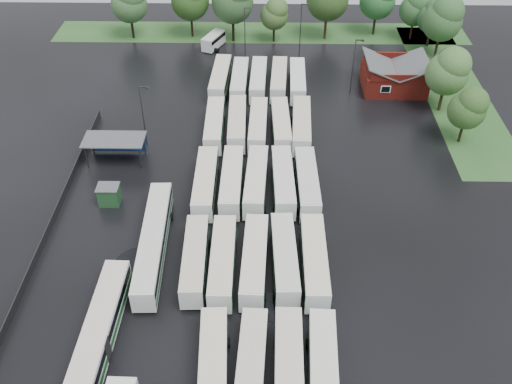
{
  "coord_description": "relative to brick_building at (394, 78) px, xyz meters",
  "views": [
    {
      "loc": [
        2.93,
        -41.61,
        45.92
      ],
      "look_at": [
        2.0,
        12.0,
        2.5
      ],
      "focal_mm": 40.0,
      "sensor_mm": 36.0,
      "label": 1
    }
  ],
  "objects": [
    {
      "name": "ground",
      "position": [
        -24.0,
        -42.77,
        -1.87
      ],
      "size": [
        160.0,
        160.0,
        0.0
      ],
      "primitive_type": "plane",
      "color": "black",
      "rests_on": "ground"
    },
    {
      "name": "brick_building",
      "position": [
        0.0,
        0.0,
        0.0
      ],
      "size": [
        10.07,
        8.6,
        5.39
      ],
      "color": "maroon",
      "rests_on": "ground"
    },
    {
      "name": "wash_shed",
      "position": [
        -41.2,
        -20.74,
        1.12
      ],
      "size": [
        8.2,
        4.2,
        3.58
      ],
      "color": "#2D2D30",
      "rests_on": "ground"
    },
    {
      "name": "utility_hut",
      "position": [
        -40.2,
        -30.17,
        -0.55
      ],
      "size": [
        2.7,
        2.2,
        2.62
      ],
      "color": "#1B4521",
      "rests_on": "ground"
    },
    {
      "name": "grass_strip_north",
      "position": [
        -22.0,
        22.03,
        -1.86
      ],
      "size": [
        80.0,
        10.0,
        0.01
      ],
      "primitive_type": "cube",
      "color": "#2D5B25",
      "rests_on": "ground"
    },
    {
      "name": "grass_strip_east",
      "position": [
        10.0,
        0.03,
        -1.86
      ],
      "size": [
        10.0,
        50.0,
        0.01
      ],
      "primitive_type": "cube",
      "color": "#2D5B25",
      "rests_on": "ground"
    },
    {
      "name": "west_fence",
      "position": [
        -46.2,
        -34.77,
        -1.27
      ],
      "size": [
        0.1,
        50.0,
        1.2
      ],
      "primitive_type": "cube",
      "color": "#2D2D30",
      "rests_on": "ground"
    },
    {
      "name": "bus_r1c1",
      "position": [
        -25.39,
        -55.01,
        -0.06
      ],
      "size": [
        3.1,
        11.89,
        3.28
      ],
      "rotation": [
        0.0,
        0.0,
        0.05
      ],
      "color": "silver",
      "rests_on": "ground"
    },
    {
      "name": "bus_r1c2",
      "position": [
        -22.04,
        -54.91,
        -0.09
      ],
      "size": [
        3.02,
        11.69,
        3.23
      ],
      "rotation": [
        0.0,
        0.0,
        -0.05
      ],
      "color": "silver",
      "rests_on": "ground"
    },
    {
      "name": "bus_r1c3",
      "position": [
        -18.68,
        -55.01,
        -0.03
      ],
      "size": [
        2.76,
        12.02,
        3.33
      ],
      "rotation": [
        0.0,
        0.0,
        -0.02
      ],
      "color": "silver",
      "rests_on": "ground"
    },
    {
      "name": "bus_r1c4",
      "position": [
        -15.63,
        -54.98,
        -0.07
      ],
      "size": [
        3.04,
        11.82,
        3.26
      ],
      "rotation": [
        0.0,
        0.0,
        -0.05
      ],
      "color": "silver",
      "rests_on": "ground"
    },
    {
      "name": "bus_r2c0",
      "position": [
        -28.38,
        -41.5,
        -0.1
      ],
      "size": [
        2.8,
        11.61,
        3.21
      ],
      "rotation": [
        0.0,
        0.0,
        0.03
      ],
      "color": "silver",
      "rests_on": "ground"
    },
    {
      "name": "bus_r2c1",
      "position": [
        -25.37,
        -41.82,
        -0.04
      ],
      "size": [
        2.61,
        11.95,
        3.32
      ],
      "rotation": [
        0.0,
        0.0,
        0.01
      ],
      "color": "silver",
      "rests_on": "ground"
    },
    {
      "name": "bus_r2c2",
      "position": [
        -21.98,
        -41.61,
        -0.03
      ],
      "size": [
        2.97,
        12.07,
        3.34
      ],
      "rotation": [
        0.0,
        0.0,
        -0.04
      ],
      "color": "silver",
      "rests_on": "ground"
    },
    {
      "name": "bus_r2c3",
      "position": [
        -18.74,
        -41.22,
        -0.05
      ],
      "size": [
        3.01,
        11.94,
        3.3
      ],
      "rotation": [
        0.0,
        0.0,
        0.04
      ],
      "color": "silver",
      "rests_on": "ground"
    },
    {
      "name": "bus_r2c4",
      "position": [
        -15.58,
        -41.58,
        -0.01
      ],
      "size": [
        2.6,
        12.15,
        3.38
      ],
      "rotation": [
        0.0,
        0.0,
        -0.0
      ],
      "color": "silver",
      "rests_on": "ground"
    },
    {
      "name": "bus_r3c0",
      "position": [
        -28.39,
        -28.2,
        -0.01
      ],
      "size": [
        2.68,
        12.11,
        3.37
      ],
      "rotation": [
        0.0,
        0.0,
        0.01
      ],
      "color": "silver",
      "rests_on": "ground"
    },
    {
      "name": "bus_r3c1",
      "position": [
        -25.11,
        -27.89,
        -0.03
      ],
      "size": [
        2.64,
        12.04,
        3.35
      ],
      "rotation": [
        0.0,
        0.0,
        -0.01
      ],
      "color": "silver",
      "rests_on": "ground"
    },
    {
      "name": "bus_r3c2",
      "position": [
        -22.04,
        -27.76,
        -0.03
      ],
      "size": [
        3.07,
        12.11,
        3.34
      ],
      "rotation": [
        0.0,
        0.0,
        -0.04
      ],
      "color": "silver",
      "rests_on": "ground"
    },
    {
      "name": "bus_r3c3",
      "position": [
        -18.63,
        -27.75,
        -0.03
      ],
      "size": [
        2.94,
        12.07,
        3.34
      ],
      "rotation": [
        0.0,
        0.0,
        0.03
      ],
      "color": "silver",
      "rests_on": "ground"
    },
    {
      "name": "bus_r3c4",
      "position": [
        -15.64,
        -28.06,
        -0.01
      ],
      "size": [
        2.83,
        12.14,
        3.37
      ],
      "rotation": [
        0.0,
        0.0,
        0.02
      ],
      "color": "silver",
      "rests_on": "ground"
    },
    {
      "name": "bus_r4c0",
      "position": [
        -28.27,
        -14.62,
        -0.07
      ],
      "size": [
        2.7,
        11.75,
        3.26
      ],
      "rotation": [
        0.0,
        0.0,
        0.02
      ],
      "color": "silver",
      "rests_on": "ground"
    },
    {
      "name": "bus_r4c1",
      "position": [
        -25.02,
        -14.19,
        -0.06
      ],
      "size": [
        2.74,
        11.87,
        3.29
      ],
      "rotation": [
        0.0,
        0.0,
        0.02
      ],
      "color": "silver",
      "rests_on": "ground"
    },
    {
      "name": "bus_r4c2",
      "position": [
        -21.99,
        -14.56,
        -0.09
      ],
      "size": [
        2.74,
        11.66,
        3.23
      ],
      "rotation": [
        0.0,
        0.0,
        -0.02
      ],
      "color": "silver",
      "rests_on": "ground"
    },
    {
      "name": "bus_r4c3",
      "position": [
        -18.7,
        -14.46,
        -0.08
      ],
      "size": [
        2.9,
        11.74,
        3.24
      ],
      "rotation": [
        0.0,
        0.0,
        0.04
      ],
      "color": "silver",
      "rests_on": "ground"
    },
    {
      "name": "bus_r4c4",
      "position": [
        -15.75,
        -14.62,
        0.0
      ],
      "size": [
        3.09,
        12.29,
        3.39
      ],
      "rotation": [
        0.0,
        0.0,
        -0.04
      ],
      "color": "silver",
      "rests_on": "ground"
    },
    {
      "name": "bus_r5c0",
      "position": [
        -28.35,
        -0.63,
        -0.01
      ],
      "size": [
        3.09,
        12.23,
        3.38
      ],
      "rotation": [
        0.0,
        0.0,
        -0.04
      ],
      "color": "silver",
      "rests_on": "ground"
    },
    {
      "name": "bus_r5c1",
      "position": [
        -25.18,
        -1.05,
        -0.09
      ],
      "size": [
        2.68,
        11.67,
        3.24
      ],
      "rotation": [
        0.0,
        0.0,
        -0.02
      ],
      "color": "silver",
      "rests_on": "ground"
    },
    {
      "name": "bus_r5c2",
      "position": [
        -22.13,
        -0.76,
        -0.09
      ],
      "size": [
        2.81,
        11.69,
        3.24
      ],
      "rotation": [
        0.0,
        0.0,
        -0.03
      ],
      "color": "silver",
      "rests_on": "ground"
    },
    {
      "name": "bus_r5c3",
      "position": [
        -18.8,
        -0.59,
        -0.1
      ],
      "size": [
        2.98,
        11.61,
        3.2
      ],
      "rotation": [
        0.0,
        0.0,
        -0.05
      ],
      "color": "silver",
      "rests_on": "ground"
    },
    {
      "name": "bus_r5c4",
      "position": [
        -15.79,
        -1.05,
        -0.09
      ],
      "size": [
        2.75,
        11.68,
        3.24
      ],
      "rotation": [
        0.0,
        0.0,
        -0.02
      ],
      "color": "silver",
      "rests_on": "ground"
    },
    {
      "name": "artic_bus_west_b",
      "position": [
        -33.26,
        -38.91,
        -0.04
      ],
      "size": [
        3.15,
        17.84,
        3.29
      ],
      "rotation": [
        0.0,
        0.0,
        0.04
      ],
      "color": "silver",
      "rests_on": "ground"
    },
    {
      "name": "artic_bus_west_c",
      "position": [
        -36.42,
        -52.22,
        -0.01
      ],
      "size": [
        3.01,
        18.12,
        3.35
      ],
      "rotation": [
        0.0,
        0.0,
        -0.03
      ],
      "color": "silver",
      "rests_on": "ground"
    },
    {
      "name": "minibus",
      "position": [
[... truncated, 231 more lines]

